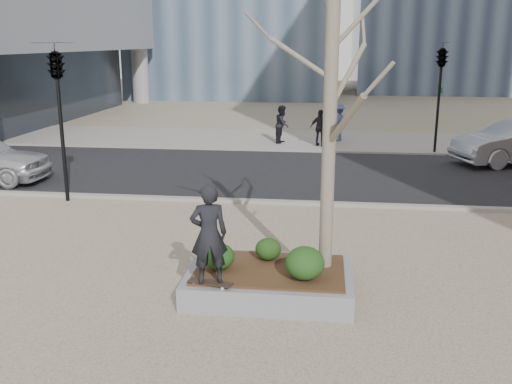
# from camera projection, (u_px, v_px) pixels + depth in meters

# --- Properties ---
(ground) EXTENTS (120.00, 120.00, 0.00)m
(ground) POSITION_uv_depth(u_px,v_px,m) (216.00, 291.00, 10.66)
(ground) COLOR tan
(ground) RESTS_ON ground
(street) EXTENTS (60.00, 8.00, 0.02)m
(street) POSITION_uv_depth(u_px,v_px,m) (269.00, 172.00, 20.25)
(street) COLOR black
(street) RESTS_ON ground
(far_sidewalk) EXTENTS (60.00, 6.00, 0.02)m
(far_sidewalk) POSITION_uv_depth(u_px,v_px,m) (284.00, 140.00, 26.96)
(far_sidewalk) COLOR gray
(far_sidewalk) RESTS_ON ground
(planter) EXTENTS (3.00, 2.00, 0.45)m
(planter) POSITION_uv_depth(u_px,v_px,m) (270.00, 282.00, 10.48)
(planter) COLOR gray
(planter) RESTS_ON ground
(planter_mulch) EXTENTS (2.70, 1.70, 0.04)m
(planter_mulch) POSITION_uv_depth(u_px,v_px,m) (270.00, 270.00, 10.42)
(planter_mulch) COLOR #382314
(planter_mulch) RESTS_ON planter
(sycamore_tree) EXTENTS (2.80, 2.80, 6.60)m
(sycamore_tree) POSITION_uv_depth(u_px,v_px,m) (331.00, 85.00, 9.74)
(sycamore_tree) COLOR gray
(sycamore_tree) RESTS_ON planter_mulch
(shrub_left) EXTENTS (0.56, 0.56, 0.48)m
(shrub_left) POSITION_uv_depth(u_px,v_px,m) (219.00, 257.00, 10.35)
(shrub_left) COLOR #173F14
(shrub_left) RESTS_ON planter_mulch
(shrub_middle) EXTENTS (0.49, 0.49, 0.42)m
(shrub_middle) POSITION_uv_depth(u_px,v_px,m) (268.00, 249.00, 10.80)
(shrub_middle) COLOR #1B3912
(shrub_middle) RESTS_ON planter_mulch
(shrub_right) EXTENTS (0.69, 0.69, 0.58)m
(shrub_right) POSITION_uv_depth(u_px,v_px,m) (305.00, 263.00, 9.90)
(shrub_right) COLOR #113612
(shrub_right) RESTS_ON planter_mulch
(skateboard) EXTENTS (0.80, 0.35, 0.08)m
(skateboard) POSITION_uv_depth(u_px,v_px,m) (210.00, 284.00, 9.77)
(skateboard) COLOR black
(skateboard) RESTS_ON planter
(skateboarder) EXTENTS (0.72, 0.57, 1.73)m
(skateboarder) POSITION_uv_depth(u_px,v_px,m) (209.00, 234.00, 9.54)
(skateboarder) COLOR black
(skateboarder) RESTS_ON skateboard
(pedestrian_a) EXTENTS (0.81, 0.95, 1.70)m
(pedestrian_a) POSITION_uv_depth(u_px,v_px,m) (282.00, 124.00, 25.83)
(pedestrian_a) COLOR black
(pedestrian_a) RESTS_ON far_sidewalk
(pedestrian_b) EXTENTS (1.06, 1.30, 1.75)m
(pedestrian_b) POSITION_uv_depth(u_px,v_px,m) (338.00, 122.00, 26.37)
(pedestrian_b) COLOR #485382
(pedestrian_b) RESTS_ON far_sidewalk
(pedestrian_c) EXTENTS (1.01, 0.63, 1.60)m
(pedestrian_c) POSITION_uv_depth(u_px,v_px,m) (320.00, 128.00, 25.10)
(pedestrian_c) COLOR black
(pedestrian_c) RESTS_ON far_sidewalk
(traffic_light_near) EXTENTS (0.60, 2.48, 4.50)m
(traffic_light_near) POSITION_uv_depth(u_px,v_px,m) (61.00, 124.00, 16.10)
(traffic_light_near) COLOR black
(traffic_light_near) RESTS_ON ground
(traffic_light_far) EXTENTS (0.60, 2.48, 4.50)m
(traffic_light_far) POSITION_uv_depth(u_px,v_px,m) (439.00, 98.00, 23.32)
(traffic_light_far) COLOR black
(traffic_light_far) RESTS_ON ground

